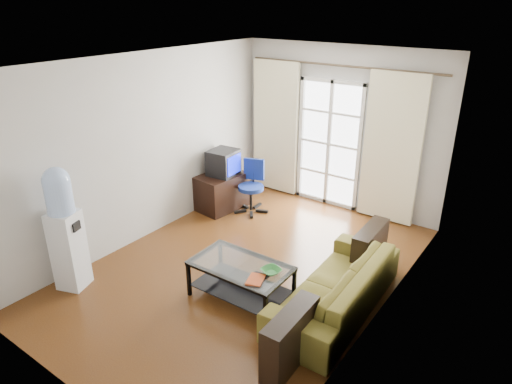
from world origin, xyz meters
TOP-DOWN VIEW (x-y plane):
  - floor at (0.00, 0.00)m, footprint 5.20×5.20m
  - ceiling at (0.00, 0.00)m, footprint 5.20×5.20m
  - wall_back at (0.00, 2.60)m, footprint 3.60×0.02m
  - wall_front at (0.00, -2.60)m, footprint 3.60×0.02m
  - wall_left at (-1.80, 0.00)m, footprint 0.02×5.20m
  - wall_right at (1.80, 0.00)m, footprint 0.02×5.20m
  - french_door at (-0.15, 2.54)m, footprint 1.16×0.06m
  - curtain_rod at (0.00, 2.50)m, footprint 3.30×0.04m
  - curtain_left at (-1.20, 2.48)m, footprint 0.90×0.07m
  - curtain_right at (0.95, 2.48)m, footprint 0.90×0.07m
  - radiator at (0.80, 2.50)m, footprint 0.64×0.12m
  - sofa at (1.35, -0.07)m, footprint 2.13×0.94m
  - coffee_table at (0.35, -0.57)m, footprint 1.19×0.69m
  - bowl at (0.74, -0.51)m, footprint 0.33×0.33m
  - book at (0.60, -0.76)m, footprint 0.32×0.34m
  - remote at (0.68, -0.62)m, footprint 0.18×0.05m
  - tv_stand at (-1.49, 1.28)m, footprint 0.64×0.88m
  - crt_tv at (-1.49, 1.33)m, footprint 0.50×0.49m
  - task_chair at (-1.01, 1.48)m, footprint 0.77×0.77m
  - water_cooler at (-1.53, -1.58)m, footprint 0.41×0.41m

SIDE VIEW (x-z plane):
  - floor at x=0.00m, z-range 0.00..0.00m
  - task_chair at x=-1.01m, z-range -0.18..0.70m
  - tv_stand at x=-1.49m, z-range 0.00..0.61m
  - sofa at x=1.35m, z-range 0.00..0.61m
  - coffee_table at x=0.35m, z-range 0.07..0.54m
  - radiator at x=0.80m, z-range 0.01..0.65m
  - remote at x=0.68m, z-range 0.48..0.50m
  - book at x=0.60m, z-range 0.48..0.50m
  - bowl at x=0.74m, z-range 0.48..0.53m
  - crt_tv at x=-1.49m, z-range 0.61..1.03m
  - water_cooler at x=-1.53m, z-range 0.04..1.63m
  - french_door at x=-0.15m, z-range 0.00..2.15m
  - curtain_left at x=-1.20m, z-range 0.02..2.38m
  - curtain_right at x=0.95m, z-range 0.02..2.38m
  - wall_back at x=0.00m, z-range 0.00..2.70m
  - wall_front at x=0.00m, z-range 0.00..2.70m
  - wall_left at x=-1.80m, z-range 0.00..2.70m
  - wall_right at x=1.80m, z-range 0.00..2.70m
  - curtain_rod at x=0.00m, z-range 2.36..2.40m
  - ceiling at x=0.00m, z-range 2.70..2.70m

